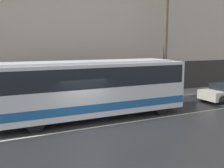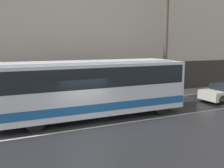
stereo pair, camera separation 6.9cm
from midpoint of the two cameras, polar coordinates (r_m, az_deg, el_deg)
The scene contains 7 objects.
ground_plane at distance 13.21m, azimuth -5.47°, elevation -10.06°, with size 60.00×60.00×0.00m, color #262628.
sidewalk at distance 18.06m, azimuth -11.07°, elevation -4.75°, with size 60.00×2.53×0.16m.
building_facade at distance 19.10m, azimuth -12.74°, elevation 16.06°, with size 60.00×0.35×13.91m.
lane_stripe at distance 13.21m, azimuth -5.48°, elevation -10.04°, with size 54.00×0.14×0.01m.
transit_bus at distance 14.60m, azimuth -4.61°, elevation -0.51°, with size 11.60×2.57×3.38m.
utility_pole_near at distance 20.80m, azimuth 12.30°, elevation 9.29°, with size 0.31×0.31×8.70m.
pedestrian_waiting at distance 18.69m, azimuth -6.17°, elevation -1.40°, with size 0.36×0.36×1.73m.
Camera 2 is at (-4.07, -11.83, 4.27)m, focal length 40.00 mm.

